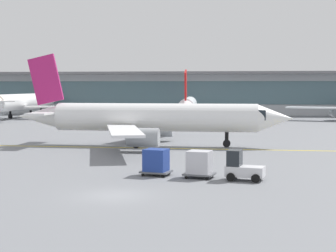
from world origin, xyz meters
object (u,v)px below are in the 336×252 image
(cargo_dolly_trailing, at_px, (156,161))
(baggage_tug, at_px, (242,168))
(taxiing_regional_jet, at_px, (152,118))
(gate_airplane_1, at_px, (24,102))
(cargo_dolly_lead, at_px, (199,163))
(gate_airplane_2, at_px, (188,105))

(cargo_dolly_trailing, bearing_deg, baggage_tug, -0.00)
(taxiing_regional_jet, xyz_separation_m, cargo_dolly_trailing, (3.22, -19.22, -1.96))
(gate_airplane_1, xyz_separation_m, cargo_dolly_lead, (39.63, -66.46, -2.14))
(baggage_tug, xyz_separation_m, cargo_dolly_trailing, (-6.19, 1.31, 0.16))
(baggage_tug, bearing_deg, gate_airplane_1, 134.39)
(gate_airplane_1, distance_m, cargo_dolly_lead, 77.40)
(gate_airplane_2, bearing_deg, cargo_dolly_lead, -177.05)
(gate_airplane_1, height_order, cargo_dolly_trailing, gate_airplane_1)
(gate_airplane_1, relative_size, gate_airplane_2, 1.15)
(taxiing_regional_jet, height_order, cargo_dolly_trailing, taxiing_regional_jet)
(gate_airplane_2, bearing_deg, baggage_tug, -174.51)
(gate_airplane_2, distance_m, cargo_dolly_trailing, 63.98)
(taxiing_regional_jet, relative_size, cargo_dolly_lead, 12.69)
(taxiing_regional_jet, distance_m, baggage_tug, 22.69)
(gate_airplane_1, bearing_deg, cargo_dolly_trailing, -147.69)
(baggage_tug, distance_m, cargo_dolly_lead, 3.06)
(baggage_tug, bearing_deg, cargo_dolly_trailing, 180.00)
(gate_airplane_1, relative_size, cargo_dolly_lead, 13.46)
(gate_airplane_1, distance_m, gate_airplane_2, 33.23)
(gate_airplane_2, xyz_separation_m, taxiing_regional_jet, (0.02, -44.66, 0.24))
(gate_airplane_2, distance_m, cargo_dolly_lead, 64.90)
(baggage_tug, distance_m, cargo_dolly_trailing, 6.33)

